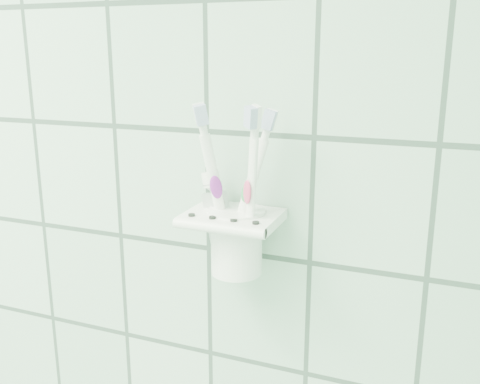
% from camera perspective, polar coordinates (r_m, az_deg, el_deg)
% --- Properties ---
extents(holder_bracket, '(0.12, 0.10, 0.04)m').
position_cam_1_polar(holder_bracket, '(0.70, -0.74, -2.87)').
color(holder_bracket, white).
rests_on(holder_bracket, wall_back).
extents(cup, '(0.08, 0.08, 0.09)m').
position_cam_1_polar(cup, '(0.71, -0.37, -4.99)').
color(cup, white).
rests_on(cup, holder_bracket).
extents(toothbrush_pink, '(0.04, 0.05, 0.22)m').
position_cam_1_polar(toothbrush_pink, '(0.70, -1.03, 0.99)').
color(toothbrush_pink, white).
rests_on(toothbrush_pink, cup).
extents(toothbrush_blue, '(0.06, 0.03, 0.22)m').
position_cam_1_polar(toothbrush_blue, '(0.68, -1.58, 0.46)').
color(toothbrush_blue, white).
rests_on(toothbrush_blue, cup).
extents(toothbrush_orange, '(0.04, 0.05, 0.22)m').
position_cam_1_polar(toothbrush_orange, '(0.68, 0.75, 0.55)').
color(toothbrush_orange, white).
rests_on(toothbrush_orange, cup).
extents(toothpaste_tube, '(0.05, 0.03, 0.14)m').
position_cam_1_polar(toothpaste_tube, '(0.70, -1.38, -2.17)').
color(toothpaste_tube, silver).
rests_on(toothpaste_tube, cup).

